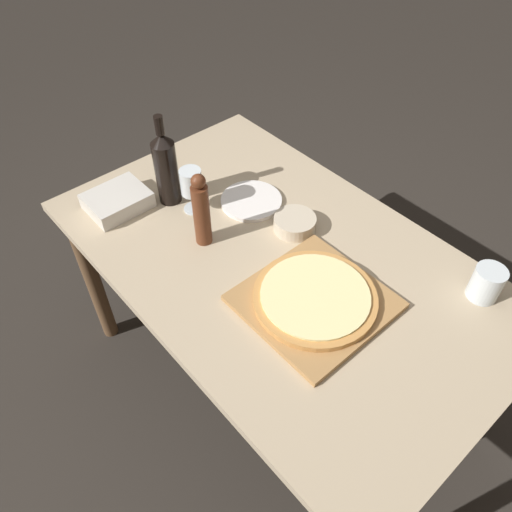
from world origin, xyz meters
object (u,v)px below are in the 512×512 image
Objects in this scene: pizza at (315,297)px; wine_glass at (191,184)px; wine_bottle at (166,167)px; small_bowl at (295,223)px; pepper_mill at (201,211)px.

pizza is 2.19× the size of wine_glass.
small_bowl is at bearing -60.69° from wine_bottle.
pepper_mill reaches higher than pizza.
wine_bottle reaches higher than wine_glass.
wine_bottle reaches higher than small_bowl.
wine_bottle is at bearing 107.74° from wine_glass.
wine_bottle reaches higher than pizza.
wine_glass is at bearing 122.58° from small_bowl.
wine_glass is (0.06, 0.14, -0.01)m from pepper_mill.
pizza is at bearing -88.59° from wine_glass.
wine_bottle is at bearing 93.88° from pizza.
wine_glass reaches higher than pizza.
wine_bottle is 1.25× the size of pepper_mill.
wine_glass is at bearing -72.26° from wine_bottle.
small_bowl is at bearing 56.08° from pizza.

